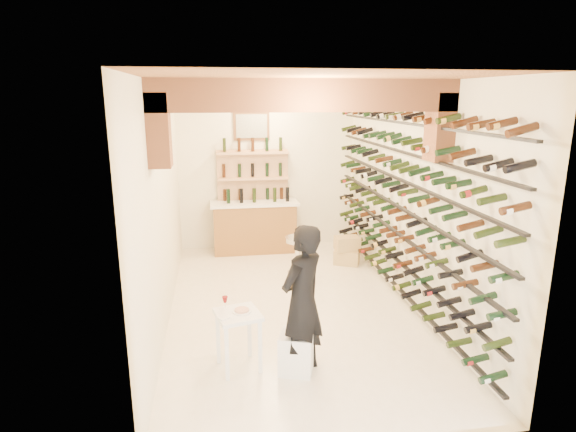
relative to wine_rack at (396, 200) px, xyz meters
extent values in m
plane|color=white|center=(-1.53, 0.00, -1.55)|extent=(6.00, 6.00, 0.00)
cube|color=white|center=(-1.53, 3.00, 0.05)|extent=(3.50, 0.02, 3.20)
cube|color=white|center=(-1.53, -3.00, 0.05)|extent=(3.50, 0.02, 3.20)
cube|color=white|center=(-3.28, 0.00, 0.05)|extent=(0.02, 6.00, 3.20)
cube|color=white|center=(0.22, 0.00, 0.05)|extent=(0.02, 6.00, 3.20)
cube|color=#9F6238|center=(-1.53, 0.00, 1.65)|extent=(3.50, 6.00, 0.02)
cube|color=#A7603A|center=(-1.53, -1.00, 1.47)|extent=(3.50, 0.35, 0.36)
cube|color=#A7603A|center=(-3.16, -1.00, 1.10)|extent=(0.24, 0.35, 0.80)
cube|color=#A7603A|center=(0.10, -1.00, 1.10)|extent=(0.24, 0.35, 0.80)
cube|color=black|center=(0.06, 0.00, -1.30)|extent=(0.06, 5.70, 0.03)
cube|color=black|center=(0.06, 0.00, -0.90)|extent=(0.06, 5.70, 0.03)
cube|color=black|center=(0.06, 0.00, -0.50)|extent=(0.06, 5.70, 0.03)
cube|color=black|center=(0.06, 0.00, -0.10)|extent=(0.06, 5.70, 0.03)
cube|color=black|center=(0.06, 0.00, 0.30)|extent=(0.06, 5.70, 0.03)
cube|color=black|center=(0.06, 0.00, 0.70)|extent=(0.06, 5.70, 0.03)
cube|color=black|center=(0.06, 0.00, 1.10)|extent=(0.06, 5.70, 0.03)
cube|color=olive|center=(-1.83, 2.65, -1.07)|extent=(1.60, 0.55, 0.96)
cube|color=white|center=(-1.83, 2.65, -0.56)|extent=(1.70, 0.62, 0.05)
cube|color=tan|center=(-1.83, 2.92, -0.55)|extent=(1.40, 0.10, 2.00)
cube|color=tan|center=(-1.83, 2.82, -1.10)|extent=(1.40, 0.28, 0.04)
cube|color=tan|center=(-1.83, 2.82, -0.60)|extent=(1.40, 0.28, 0.04)
cube|color=tan|center=(-1.83, 2.82, -0.10)|extent=(1.40, 0.28, 0.04)
cube|color=tan|center=(-1.83, 2.82, 0.40)|extent=(1.40, 0.28, 0.04)
cube|color=brown|center=(-1.83, 2.97, 0.90)|extent=(0.70, 0.04, 0.55)
cube|color=#99998C|center=(-1.83, 2.94, 0.90)|extent=(0.60, 0.01, 0.45)
cube|color=white|center=(-2.38, -1.52, -0.89)|extent=(0.57, 0.57, 0.04)
cube|color=white|center=(-2.52, -1.75, -1.23)|extent=(0.04, 0.04, 0.63)
cube|color=white|center=(-2.15, -1.66, -1.23)|extent=(0.04, 0.04, 0.63)
cube|color=white|center=(-2.61, -1.38, -1.23)|extent=(0.04, 0.04, 0.63)
cube|color=white|center=(-2.24, -1.29, -1.23)|extent=(0.04, 0.04, 0.63)
cylinder|color=white|center=(-2.34, -1.50, -0.86)|extent=(0.22, 0.22, 0.01)
cylinder|color=#BF7266|center=(-2.34, -1.50, -0.85)|extent=(0.16, 0.16, 0.02)
cube|color=white|center=(-2.54, -1.63, -0.86)|extent=(0.15, 0.15, 0.01)
cylinder|color=white|center=(-2.52, -1.38, -0.87)|extent=(0.06, 0.06, 0.00)
cylinder|color=white|center=(-2.52, -1.38, -0.82)|extent=(0.01, 0.01, 0.08)
cone|color=#5F080A|center=(-2.52, -1.38, -0.76)|extent=(0.07, 0.07, 0.07)
cube|color=white|center=(-1.75, -1.68, -1.32)|extent=(0.46, 0.46, 0.46)
imported|color=black|center=(-1.69, -1.70, -0.69)|extent=(0.74, 0.73, 1.71)
cylinder|color=silver|center=(-1.30, 0.76, -1.53)|extent=(0.43, 0.43, 0.03)
cylinder|color=silver|center=(-1.30, 0.76, -1.15)|extent=(0.09, 0.09, 0.75)
cylinder|color=silver|center=(-1.30, 0.76, -0.76)|extent=(0.41, 0.41, 0.07)
torus|color=silver|center=(-1.30, 0.76, -1.31)|extent=(0.32, 0.32, 0.03)
cube|color=tan|center=(-0.22, 1.64, -1.41)|extent=(0.54, 0.47, 0.27)
cube|color=tan|center=(-0.22, 1.64, -1.15)|extent=(0.45, 0.31, 0.25)
camera|label=1|loc=(-2.58, -6.37, 1.46)|focal=29.53mm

